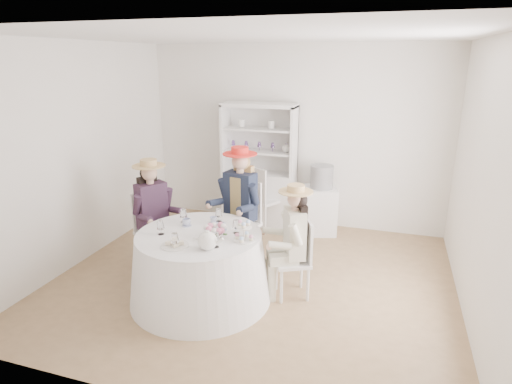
% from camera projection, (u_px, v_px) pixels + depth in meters
% --- Properties ---
extents(ground, '(4.50, 4.50, 0.00)m').
position_uv_depth(ground, '(253.00, 279.00, 5.03)').
color(ground, olive).
rests_on(ground, ground).
extents(ceiling, '(4.50, 4.50, 0.00)m').
position_uv_depth(ceiling, '(253.00, 36.00, 4.22)').
color(ceiling, white).
rests_on(ceiling, wall_back).
extents(wall_back, '(4.50, 0.00, 4.50)m').
position_uv_depth(wall_back, '(294.00, 137.00, 6.44)').
color(wall_back, silver).
rests_on(wall_back, ground).
extents(wall_front, '(4.50, 0.00, 4.50)m').
position_uv_depth(wall_front, '(159.00, 240.00, 2.81)').
color(wall_front, silver).
rests_on(wall_front, ground).
extents(wall_left, '(0.00, 4.50, 4.50)m').
position_uv_depth(wall_left, '(80.00, 155.00, 5.28)').
color(wall_left, silver).
rests_on(wall_left, ground).
extents(wall_right, '(0.00, 4.50, 4.50)m').
position_uv_depth(wall_right, '(483.00, 186.00, 3.97)').
color(wall_right, silver).
rests_on(wall_right, ground).
extents(tea_table, '(1.51, 1.51, 0.75)m').
position_uv_depth(tea_table, '(200.00, 267.00, 4.54)').
color(tea_table, white).
rests_on(tea_table, ground).
extents(hutch, '(1.15, 0.55, 1.86)m').
position_uv_depth(hutch, '(260.00, 182.00, 6.57)').
color(hutch, silver).
rests_on(hutch, ground).
extents(side_table, '(0.56, 0.56, 0.69)m').
position_uv_depth(side_table, '(320.00, 210.00, 6.29)').
color(side_table, silver).
rests_on(side_table, ground).
extents(hatbox, '(0.43, 0.43, 0.33)m').
position_uv_depth(hatbox, '(322.00, 177.00, 6.14)').
color(hatbox, black).
rests_on(hatbox, side_table).
extents(guest_left, '(0.58, 0.54, 1.37)m').
position_uv_depth(guest_left, '(153.00, 208.00, 5.12)').
color(guest_left, silver).
rests_on(guest_left, ground).
extents(guest_mid, '(0.56, 0.59, 1.48)m').
position_uv_depth(guest_mid, '(239.00, 199.00, 5.26)').
color(guest_mid, silver).
rests_on(guest_mid, ground).
extents(guest_right, '(0.53, 0.48, 1.26)m').
position_uv_depth(guest_right, '(293.00, 235.00, 4.49)').
color(guest_right, silver).
rests_on(guest_right, ground).
extents(spare_chair, '(0.55, 0.55, 0.98)m').
position_uv_depth(spare_chair, '(262.00, 197.00, 6.32)').
color(spare_chair, silver).
rests_on(spare_chair, ground).
extents(teacup_a, '(0.11, 0.11, 0.07)m').
position_uv_depth(teacup_a, '(186.00, 223.00, 4.62)').
color(teacup_a, white).
rests_on(teacup_a, tea_table).
extents(teacup_b, '(0.09, 0.09, 0.07)m').
position_uv_depth(teacup_b, '(214.00, 221.00, 4.68)').
color(teacup_b, white).
rests_on(teacup_b, tea_table).
extents(teacup_c, '(0.09, 0.09, 0.07)m').
position_uv_depth(teacup_c, '(222.00, 227.00, 4.51)').
color(teacup_c, white).
rests_on(teacup_c, tea_table).
extents(flower_bowl, '(0.25, 0.25, 0.05)m').
position_uv_depth(flower_bowl, '(212.00, 237.00, 4.28)').
color(flower_bowl, white).
rests_on(flower_bowl, tea_table).
extents(flower_arrangement, '(0.17, 0.17, 0.06)m').
position_uv_depth(flower_arrangement, '(215.00, 230.00, 4.32)').
color(flower_arrangement, pink).
rests_on(flower_arrangement, tea_table).
extents(table_teapot, '(0.26, 0.19, 0.20)m').
position_uv_depth(table_teapot, '(208.00, 241.00, 4.05)').
color(table_teapot, white).
rests_on(table_teapot, tea_table).
extents(sandwich_plate, '(0.27, 0.27, 0.06)m').
position_uv_depth(sandwich_plate, '(175.00, 245.00, 4.13)').
color(sandwich_plate, white).
rests_on(sandwich_plate, tea_table).
extents(cupcake_stand, '(0.22, 0.22, 0.21)m').
position_uv_depth(cupcake_stand, '(244.00, 233.00, 4.24)').
color(cupcake_stand, white).
rests_on(cupcake_stand, tea_table).
extents(stemware_set, '(0.81, 0.84, 0.15)m').
position_uv_depth(stemware_set, '(198.00, 227.00, 4.40)').
color(stemware_set, white).
rests_on(stemware_set, tea_table).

